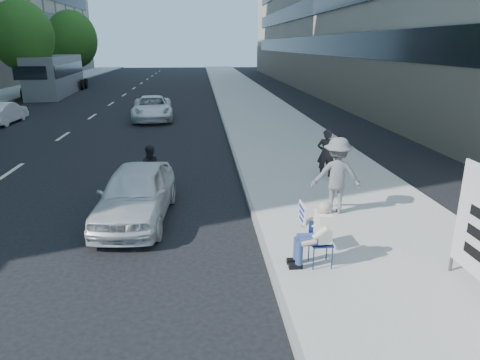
{
  "coord_description": "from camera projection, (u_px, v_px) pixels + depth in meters",
  "views": [
    {
      "loc": [
        0.17,
        -7.07,
        4.24
      ],
      "look_at": [
        1.12,
        3.22,
        0.96
      ],
      "focal_mm": 32.0,
      "sensor_mm": 36.0,
      "label": 1
    }
  ],
  "objects": [
    {
      "name": "jogger",
      "position": [
        337.0,
        176.0,
        10.68
      ],
      "size": [
        1.35,
        0.92,
        1.93
      ],
      "primitive_type": "imported",
      "rotation": [
        0.0,
        0.0,
        2.97
      ],
      "color": "slate",
      "rests_on": "near_sidewalk"
    },
    {
      "name": "tree_far_d",
      "position": [
        22.0,
        36.0,
        33.76
      ],
      "size": [
        4.8,
        4.8,
        7.65
      ],
      "color": "#382616",
      "rests_on": "ground"
    },
    {
      "name": "white_sedan_far",
      "position": [
        152.0,
        108.0,
        25.18
      ],
      "size": [
        2.66,
        5.07,
        1.36
      ],
      "primitive_type": "imported",
      "rotation": [
        0.0,
        0.0,
        0.08
      ],
      "color": "white",
      "rests_on": "ground"
    },
    {
      "name": "bus",
      "position": [
        56.0,
        75.0,
        38.0
      ],
      "size": [
        3.49,
        12.22,
        3.3
      ],
      "rotation": [
        0.0,
        0.0,
        0.08
      ],
      "color": "slate",
      "rests_on": "ground"
    },
    {
      "name": "near_sidewalk",
      "position": [
        261.0,
        113.0,
        27.29
      ],
      "size": [
        5.0,
        120.0,
        0.15
      ],
      "primitive_type": "cube",
      "color": "#A5A29B",
      "rests_on": "ground"
    },
    {
      "name": "seated_protester",
      "position": [
        316.0,
        230.0,
        8.12
      ],
      "size": [
        0.83,
        1.12,
        1.31
      ],
      "color": "navy",
      "rests_on": "near_sidewalk"
    },
    {
      "name": "motorcycle",
      "position": [
        152.0,
        171.0,
        12.74
      ],
      "size": [
        0.76,
        2.05,
        1.42
      ],
      "rotation": [
        0.0,
        0.0,
        0.14
      ],
      "color": "black",
      "rests_on": "ground"
    },
    {
      "name": "pedestrian_woman",
      "position": [
        326.0,
        153.0,
        13.68
      ],
      "size": [
        0.59,
        0.41,
        1.55
      ],
      "primitive_type": "imported",
      "rotation": [
        0.0,
        0.0,
        3.06
      ],
      "color": "black",
      "rests_on": "near_sidewalk"
    },
    {
      "name": "white_sedan_near",
      "position": [
        136.0,
        193.0,
        10.7
      ],
      "size": [
        1.92,
        4.15,
        1.38
      ],
      "primitive_type": "imported",
      "rotation": [
        0.0,
        0.0,
        -0.07
      ],
      "color": "silver",
      "rests_on": "ground"
    },
    {
      "name": "tree_far_e",
      "position": [
        72.0,
        40.0,
        47.08
      ],
      "size": [
        5.4,
        5.4,
        7.89
      ],
      "color": "#382616",
      "rests_on": "ground"
    },
    {
      "name": "ground",
      "position": [
        196.0,
        283.0,
        7.98
      ],
      "size": [
        160.0,
        160.0,
        0.0
      ],
      "primitive_type": "plane",
      "color": "black",
      "rests_on": "ground"
    },
    {
      "name": "white_sedan_mid",
      "position": [
        3.0,
        113.0,
        23.87
      ],
      "size": [
        1.35,
        3.71,
        1.21
      ],
      "primitive_type": "imported",
      "rotation": [
        0.0,
        0.0,
        3.12
      ],
      "color": "white",
      "rests_on": "ground"
    }
  ]
}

